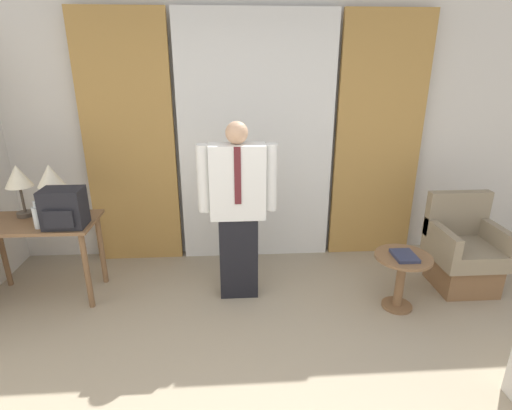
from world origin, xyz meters
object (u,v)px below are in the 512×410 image
at_px(table_lamp_right, 50,178).
at_px(book, 404,256).
at_px(table_lamp_left, 18,179).
at_px(bottle_near_edge, 38,217).
at_px(armchair, 463,254).
at_px(backpack, 64,208).
at_px(desk, 38,234).
at_px(side_table, 401,272).
at_px(person, 238,207).

bearing_deg(table_lamp_right, book, -10.42).
distance_m(table_lamp_left, book, 3.45).
bearing_deg(bottle_near_edge, armchair, 1.24).
bearing_deg(backpack, table_lamp_right, 124.59).
xyz_separation_m(desk, side_table, (3.22, -0.40, -0.28)).
bearing_deg(bottle_near_edge, table_lamp_left, 130.61).
bearing_deg(bottle_near_edge, side_table, -4.57).
bearing_deg(bottle_near_edge, desk, 125.71).
relative_size(table_lamp_left, book, 2.01).
relative_size(table_lamp_right, backpack, 1.43).
height_order(table_lamp_left, table_lamp_right, same).
bearing_deg(armchair, desk, 179.07).
bearing_deg(side_table, desk, 172.97).
xyz_separation_m(desk, table_lamp_left, (-0.14, 0.14, 0.48)).
bearing_deg(bottle_near_edge, table_lamp_right, 83.42).
distance_m(armchair, side_table, 0.82).
bearing_deg(armchair, side_table, -156.19).
bearing_deg(desk, bottle_near_edge, -54.29).
bearing_deg(table_lamp_right, armchair, -3.04).
relative_size(desk, side_table, 2.04).
xyz_separation_m(bottle_near_edge, person, (1.70, 0.07, 0.02)).
xyz_separation_m(backpack, person, (1.48, 0.05, -0.05)).
xyz_separation_m(armchair, side_table, (-0.75, -0.33, 0.01)).
distance_m(bottle_near_edge, side_table, 3.17).
relative_size(desk, table_lamp_left, 2.19).
height_order(table_lamp_right, bottle_near_edge, table_lamp_right).
distance_m(bottle_near_edge, book, 3.14).
height_order(table_lamp_left, side_table, table_lamp_left).
relative_size(table_lamp_left, side_table, 0.93).
relative_size(backpack, person, 0.21).
distance_m(table_lamp_left, table_lamp_right, 0.28).
distance_m(desk, armchair, 3.99).
bearing_deg(side_table, armchair, 23.81).
bearing_deg(desk, side_table, -7.03).
height_order(backpack, side_table, backpack).
bearing_deg(person, bottle_near_edge, -177.74).
height_order(person, book, person).
relative_size(armchair, book, 3.78).
distance_m(desk, person, 1.82).
bearing_deg(side_table, backpack, 174.77).
bearing_deg(person, table_lamp_left, 173.54).
bearing_deg(book, side_table, 75.38).
distance_m(desk, backpack, 0.46).
xyz_separation_m(bottle_near_edge, side_table, (3.12, -0.25, -0.51)).
bearing_deg(side_table, person, 167.44).
relative_size(desk, person, 0.64).
relative_size(bottle_near_edge, side_table, 0.46).
relative_size(table_lamp_right, side_table, 0.93).
relative_size(table_lamp_right, bottle_near_edge, 2.00).
bearing_deg(armchair, table_lamp_left, 177.17).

